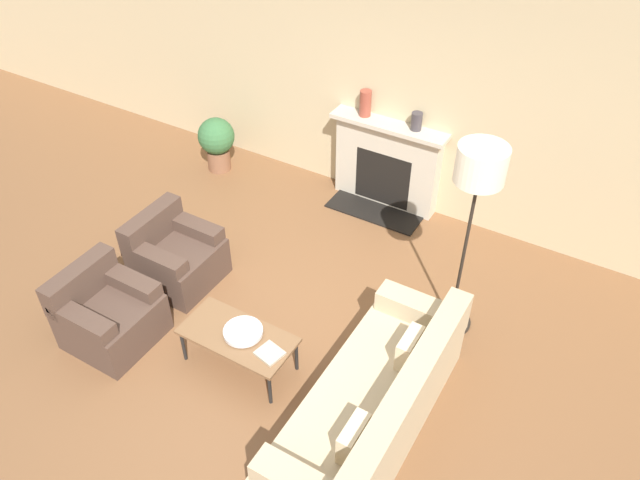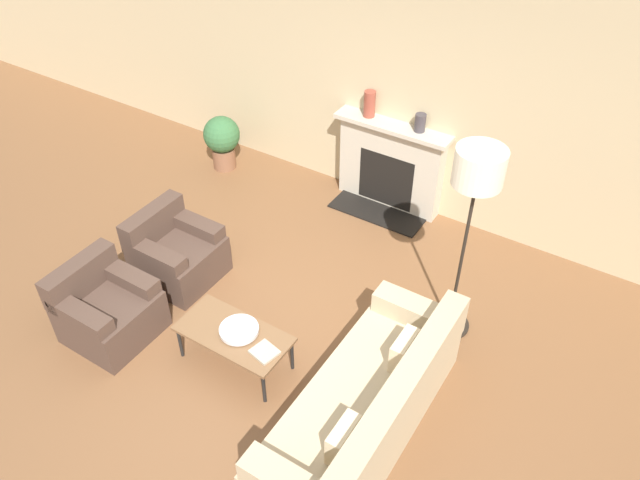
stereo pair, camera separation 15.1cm
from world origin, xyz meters
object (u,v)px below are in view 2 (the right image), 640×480
at_px(floor_lamp, 476,183).
at_px(mantel_vase_center_left, 420,123).
at_px(armchair_far, 176,253).
at_px(armchair_near, 107,309).
at_px(couch, 366,408).
at_px(coffee_table, 234,335).
at_px(mantel_vase_left, 370,104).
at_px(bowl, 239,330).
at_px(book, 265,352).
at_px(fireplace, 390,166).
at_px(potted_plant, 222,139).

height_order(floor_lamp, mantel_vase_center_left, floor_lamp).
bearing_deg(armchair_far, armchair_near, -180.00).
distance_m(couch, armchair_near, 2.60).
bearing_deg(couch, floor_lamp, 175.16).
bearing_deg(mantel_vase_center_left, armchair_far, -123.78).
bearing_deg(armchair_far, coffee_table, -115.91).
distance_m(armchair_near, mantel_vase_left, 3.53).
bearing_deg(floor_lamp, armchair_far, -162.52).
bearing_deg(mantel_vase_center_left, bowl, -95.50).
bearing_deg(book, coffee_table, -173.33).
height_order(armchair_far, mantel_vase_center_left, mantel_vase_center_left).
bearing_deg(coffee_table, bowl, 37.45).
bearing_deg(floor_lamp, coffee_table, -135.12).
distance_m(book, floor_lamp, 2.24).
bearing_deg(armchair_near, bowl, -73.85).
bearing_deg(fireplace, mantel_vase_left, 177.32).
relative_size(coffee_table, potted_plant, 1.43).
height_order(fireplace, armchair_far, fireplace).
bearing_deg(armchair_near, mantel_vase_left, -15.93).
relative_size(bowl, potted_plant, 0.49).
xyz_separation_m(fireplace, book, (0.35, -2.96, -0.12)).
bearing_deg(mantel_vase_left, mantel_vase_center_left, 0.00).
distance_m(fireplace, bowl, 2.89).
bearing_deg(fireplace, coffee_table, -90.27).
bearing_deg(couch, fireplace, -155.69).
distance_m(armchair_near, book, 1.64).
distance_m(mantel_vase_left, mantel_vase_center_left, 0.63).
relative_size(couch, bowl, 6.21).
distance_m(coffee_table, mantel_vase_center_left, 3.06).
bearing_deg(couch, armchair_near, -82.55).
relative_size(armchair_near, mantel_vase_left, 2.50).
xyz_separation_m(couch, book, (-0.97, -0.03, 0.09)).
relative_size(couch, coffee_table, 2.11).
distance_m(armchair_far, potted_plant, 2.10).
bearing_deg(mantel_vase_center_left, coffee_table, -96.24).
bearing_deg(mantel_vase_left, potted_plant, -166.51).
height_order(coffee_table, bowl, bowl).
relative_size(armchair_far, coffee_table, 0.74).
bearing_deg(bowl, armchair_near, -163.85).
bearing_deg(mantel_vase_center_left, potted_plant, -169.84).
height_order(bowl, mantel_vase_left, mantel_vase_left).
bearing_deg(fireplace, potted_plant, -168.82).
xyz_separation_m(couch, floor_lamp, (0.12, 1.45, 1.36)).
bearing_deg(armchair_far, book, -111.72).
xyz_separation_m(book, floor_lamp, (1.09, 1.49, 1.26)).
bearing_deg(mantel_vase_left, bowl, -83.20).
bearing_deg(couch, mantel_vase_center_left, -160.97).
xyz_separation_m(armchair_near, floor_lamp, (2.70, 1.79, 1.37)).
xyz_separation_m(couch, armchair_far, (-2.58, 0.61, -0.01)).
relative_size(fireplace, mantel_vase_center_left, 6.85).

